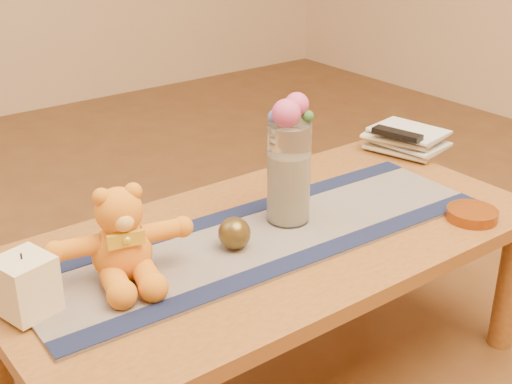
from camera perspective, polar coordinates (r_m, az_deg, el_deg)
floor at (r=2.01m, az=1.18°, el=-14.87°), size 5.50×5.50×0.00m
coffee_table_top at (r=1.77m, az=1.30°, el=-4.02°), size 1.40×0.70×0.04m
table_leg_fr at (r=2.14m, az=19.96°, el=-7.10°), size 0.07×0.07×0.41m
table_leg_br at (r=2.45m, az=8.82°, el=-1.71°), size 0.07×0.07×0.41m
persian_runner at (r=1.74m, az=0.67°, el=-3.68°), size 1.21×0.39×0.01m
runner_border_near at (r=1.63m, az=3.66°, el=-5.49°), size 1.20×0.10×0.00m
runner_border_far at (r=1.84m, az=-1.96°, el=-1.80°), size 1.20×0.10×0.00m
teddy_bear at (r=1.55m, az=-11.00°, el=-3.39°), size 0.35×0.31×0.21m
pillar_candle at (r=1.49m, az=-18.27°, el=-7.23°), size 0.12×0.12×0.12m
candle_wick at (r=1.46m, az=-18.62°, el=-4.98°), size 0.00×0.00×0.01m
glass_vase at (r=1.76m, az=2.69°, el=1.53°), size 0.11×0.11×0.26m
potpourri_fill at (r=1.77m, az=2.66°, el=0.37°), size 0.09×0.09×0.18m
rose_left at (r=1.68m, az=2.49°, el=6.44°), size 0.07×0.07×0.07m
rose_right at (r=1.72m, az=3.34°, el=7.16°), size 0.06×0.06×0.06m
blue_flower_back at (r=1.74m, az=2.30°, el=6.77°), size 0.04×0.04×0.04m
blue_flower_side at (r=1.70m, az=1.57°, el=6.15°), size 0.04×0.04×0.04m
leaf_sprig at (r=1.72m, az=4.25°, el=6.18°), size 0.03×0.03×0.03m
bronze_ball at (r=1.66m, az=-1.78°, el=-3.39°), size 0.10×0.10×0.08m
book_bottom at (r=2.26m, az=11.07°, el=2.96°), size 0.22×0.26×0.02m
book_lower at (r=2.26m, az=11.26°, el=3.42°), size 0.19×0.24×0.02m
book_upper at (r=2.25m, az=11.01°, el=3.84°), size 0.23×0.27×0.02m
book_top at (r=2.25m, az=11.28°, el=4.33°), size 0.20×0.25×0.02m
tv_remote at (r=2.23m, az=11.45°, el=4.68°), size 0.08×0.17×0.02m
amber_dish at (r=1.91m, az=17.22°, el=-1.75°), size 0.15×0.15×0.03m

